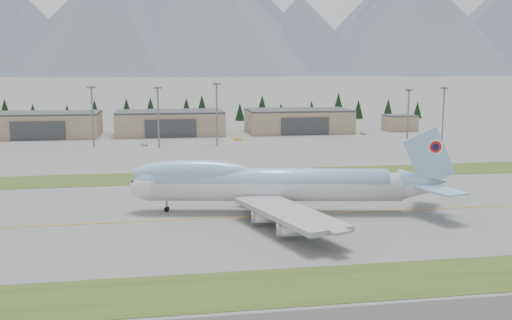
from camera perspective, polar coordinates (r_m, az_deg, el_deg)
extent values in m
plane|color=#60605E|center=(117.45, 0.13, -5.68)|extent=(7000.00, 7000.00, 0.00)
cube|color=#344D1B|center=(82.06, 4.66, -12.41)|extent=(400.00, 14.00, 0.08)
cube|color=#344D1B|center=(160.90, -2.54, -1.60)|extent=(400.00, 18.00, 0.08)
cube|color=orange|center=(117.45, 0.13, -5.68)|extent=(400.00, 0.40, 0.02)
cylinder|color=silver|center=(120.11, 2.07, -2.69)|extent=(52.50, 15.10, 6.06)
cylinder|color=#8ABCE2|center=(119.86, 1.63, -2.17)|extent=(48.75, 13.99, 5.60)
ellipsoid|color=silver|center=(122.25, -10.27, -2.62)|extent=(10.61, 7.67, 6.06)
ellipsoid|color=#8ABCE2|center=(122.03, -10.29, -2.11)|extent=(8.89, 6.48, 5.14)
ellipsoid|color=#8ABCE2|center=(120.39, -6.38, -1.31)|extent=(26.25, 9.57, 5.60)
cube|color=#0C1433|center=(122.67, -11.79, -2.05)|extent=(2.39, 2.74, 1.21)
cone|color=silver|center=(124.76, 16.37, -2.61)|extent=(12.06, 7.81, 5.94)
cone|color=#8ABCE2|center=(124.54, 16.39, -2.11)|extent=(11.05, 7.12, 5.41)
cube|color=#8ABCE2|center=(123.91, 16.92, 0.26)|extent=(11.22, 2.53, 12.88)
cylinder|color=silver|center=(124.27, 17.41, 1.31)|extent=(3.34, 0.77, 3.36)
cylinder|color=red|center=(124.36, 17.40, 1.31)|extent=(2.42, 0.61, 2.43)
cylinder|color=#0C1433|center=(124.45, 17.39, 1.32)|extent=(1.41, 0.43, 1.40)
cube|color=#8ABCE2|center=(130.44, 16.51, -1.86)|extent=(10.48, 11.62, 0.43)
cube|color=#8ABCE2|center=(119.93, 17.96, -2.89)|extent=(8.05, 11.36, 0.43)
cube|color=#979A9F|center=(135.57, 2.69, -2.04)|extent=(24.23, 27.50, 0.93)
cube|color=#979A9F|center=(105.58, 3.30, -5.31)|extent=(17.05, 29.36, 0.93)
cylinder|color=silver|center=(132.20, 0.88, -3.11)|extent=(5.18, 3.14, 2.33)
cylinder|color=silver|center=(140.78, 2.73, -2.35)|extent=(5.18, 3.14, 2.33)
cylinder|color=silver|center=(109.53, 0.94, -5.72)|extent=(5.18, 3.14, 2.33)
cylinder|color=silver|center=(101.30, 3.58, -6.98)|extent=(5.18, 3.14, 2.33)
cylinder|color=slate|center=(122.70, -8.93, -4.60)|extent=(0.48, 0.48, 2.24)
cylinder|color=slate|center=(123.74, 1.38, -4.32)|extent=(0.61, 0.61, 2.43)
cylinder|color=slate|center=(118.30, 1.42, -4.96)|extent=(0.61, 0.61, 2.43)
cylinder|color=slate|center=(123.89, 3.54, -4.32)|extent=(0.61, 0.61, 2.43)
cylinder|color=slate|center=(118.46, 3.68, -4.96)|extent=(0.61, 0.61, 2.43)
cylinder|color=black|center=(122.49, -8.95, -4.91)|extent=(1.07, 0.50, 1.03)
cylinder|color=black|center=(123.21, -8.89, -4.83)|extent=(1.07, 0.50, 1.03)
cylinder|color=black|center=(123.89, 1.38, -4.62)|extent=(1.18, 0.65, 1.12)
cylinder|color=black|center=(118.46, 1.41, -5.27)|extent=(1.18, 0.65, 1.12)
cylinder|color=black|center=(124.04, 3.54, -4.62)|extent=(1.18, 0.65, 1.12)
cylinder|color=black|center=(118.62, 3.68, -5.26)|extent=(1.18, 0.65, 1.12)
cube|color=gray|center=(268.02, -20.44, 3.26)|extent=(48.00, 26.00, 10.00)
cube|color=#36383B|center=(267.57, -20.50, 4.41)|extent=(48.00, 26.00, 0.80)
cube|color=#36383B|center=(255.14, -20.98, 2.73)|extent=(22.08, 0.60, 8.00)
cube|color=gray|center=(263.14, -8.58, 3.64)|extent=(48.00, 26.00, 10.00)
cube|color=#36383B|center=(262.68, -8.61, 4.81)|extent=(48.00, 26.00, 0.80)
cube|color=#36383B|center=(250.01, -8.52, 3.12)|extent=(22.08, 0.60, 8.00)
cube|color=gray|center=(270.76, 4.25, 3.87)|extent=(48.00, 26.00, 10.00)
cube|color=#36383B|center=(270.31, 4.26, 5.01)|extent=(48.00, 26.00, 0.80)
cube|color=#36383B|center=(258.02, 4.94, 3.38)|extent=(22.08, 0.60, 8.00)
cube|color=gray|center=(285.03, 14.17, 3.58)|extent=(14.00, 12.00, 7.00)
cube|color=#36383B|center=(284.69, 14.20, 4.34)|extent=(14.00, 12.00, 0.60)
cylinder|color=slate|center=(227.65, -16.02, 4.09)|extent=(0.70, 0.70, 22.36)
cube|color=slate|center=(226.97, -16.15, 7.00)|extent=(3.20, 3.20, 0.80)
cylinder|color=slate|center=(220.64, -9.74, 4.15)|extent=(0.70, 0.70, 22.26)
cube|color=slate|center=(219.95, -9.83, 7.14)|extent=(3.20, 3.20, 0.80)
cylinder|color=slate|center=(223.10, -3.94, 4.47)|extent=(0.70, 0.70, 23.53)
cube|color=slate|center=(222.42, -3.97, 7.60)|extent=(3.20, 3.20, 0.80)
cylinder|color=slate|center=(244.69, 14.96, 4.26)|extent=(0.70, 0.70, 20.62)
cube|color=slate|center=(244.05, 15.07, 6.77)|extent=(3.20, 3.20, 0.80)
cylinder|color=slate|center=(251.18, 18.21, 4.32)|extent=(0.70, 0.70, 21.37)
cube|color=slate|center=(250.56, 18.34, 6.84)|extent=(3.20, 3.20, 0.80)
imported|color=silver|center=(227.33, -11.14, 1.43)|extent=(3.07, 3.85, 1.23)
imported|color=yellow|center=(239.73, -1.82, 2.00)|extent=(4.12, 1.68, 1.33)
imported|color=silver|center=(265.16, 10.65, 2.54)|extent=(2.04, 4.00, 1.11)
cone|color=black|center=(338.62, -23.81, 4.51)|extent=(7.72, 7.72, 13.79)
cone|color=black|center=(329.17, -21.39, 4.34)|extent=(6.38, 6.38, 11.39)
cone|color=black|center=(325.19, -18.35, 4.38)|extent=(5.95, 5.95, 10.63)
cone|color=black|center=(329.10, -15.82, 4.73)|extent=(7.10, 7.10, 12.68)
cone|color=black|center=(325.54, -12.81, 4.89)|extent=(7.63, 7.63, 13.63)
cone|color=black|center=(321.33, -10.49, 4.97)|extent=(7.97, 7.97, 14.23)
cone|color=black|center=(327.71, -6.97, 5.05)|extent=(7.45, 7.45, 13.31)
cone|color=black|center=(322.08, -5.42, 5.17)|extent=(8.51, 8.51, 15.19)
cone|color=black|center=(327.84, -1.63, 4.86)|extent=(5.78, 5.78, 10.32)
cone|color=black|center=(328.50, 0.62, 5.27)|extent=(8.35, 8.35, 14.91)
cone|color=black|center=(335.75, 2.52, 4.93)|extent=(5.60, 5.60, 10.01)
cone|color=black|center=(336.73, 5.58, 5.00)|extent=(6.21, 6.21, 11.09)
cone|color=black|center=(341.61, 8.24, 5.40)|extent=(8.82, 8.82, 15.75)
cone|color=black|center=(347.10, 10.20, 5.06)|extent=(6.49, 6.49, 11.60)
cone|color=black|center=(353.92, 13.07, 5.08)|extent=(6.70, 6.70, 11.97)
cone|color=black|center=(357.25, 15.84, 4.86)|extent=(5.72, 5.72, 10.22)
cone|color=#485261|center=(2345.05, -23.05, 11.88)|extent=(702.82, 702.82, 334.48)
cone|color=white|center=(2353.04, -23.21, 14.31)|extent=(267.07, 267.07, 133.79)
cone|color=#485261|center=(2221.82, -14.51, 13.37)|extent=(827.36, 827.36, 401.90)
cone|color=#485261|center=(2366.01, -5.50, 14.43)|extent=(1094.79, 1094.79, 491.40)
cone|color=#485261|center=(2397.14, 4.38, 12.33)|extent=(649.23, 649.23, 320.64)
cone|color=white|center=(2404.28, 4.41, 14.62)|extent=(246.71, 246.71, 128.26)
cone|color=#485261|center=(2467.76, 15.38, 13.32)|extent=(946.59, 946.59, 438.89)
cone|color=#485261|center=(3025.94, -13.23, 13.33)|extent=(1033.04, 1033.04, 516.52)
cone|color=#485261|center=(3062.16, 0.32, 12.80)|extent=(880.22, 880.22, 440.11)
cone|color=white|center=(3072.26, 0.32, 15.10)|extent=(352.09, 352.09, 193.65)
cone|color=#485261|center=(3257.36, 12.88, 13.08)|extent=(1042.87, 1042.87, 521.43)
cone|color=#485261|center=(3578.35, 23.55, 12.11)|extent=(1022.44, 1022.44, 511.22)
cone|color=white|center=(3590.21, 23.70, 14.38)|extent=(408.98, 408.98, 224.94)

